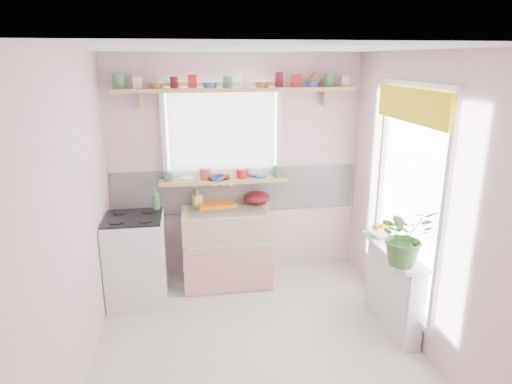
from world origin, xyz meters
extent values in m
plane|color=silver|center=(0.00, 0.00, 0.00)|extent=(3.20, 3.20, 0.00)
plane|color=white|center=(0.00, 0.00, 2.50)|extent=(3.20, 3.20, 0.00)
plane|color=beige|center=(0.00, 1.60, 1.25)|extent=(2.80, 0.00, 2.80)
plane|color=beige|center=(0.00, -1.60, 1.25)|extent=(2.80, 0.00, 2.80)
plane|color=beige|center=(-1.40, 0.00, 1.25)|extent=(0.00, 3.20, 3.20)
plane|color=beige|center=(1.40, 0.00, 1.25)|extent=(0.00, 3.20, 3.20)
cube|color=white|center=(0.00, 1.59, 1.00)|extent=(2.74, 0.03, 0.50)
cube|color=#D28893|center=(0.00, 1.58, 0.80)|extent=(2.74, 0.02, 0.12)
cube|color=white|center=(-0.15, 1.60, 1.65)|extent=(1.20, 0.01, 1.00)
cube|color=white|center=(-0.15, 1.53, 1.65)|extent=(1.15, 0.02, 0.95)
cube|color=white|center=(1.40, 0.20, 1.25)|extent=(0.01, 1.10, 1.90)
cube|color=yellow|center=(1.31, 0.20, 2.06)|extent=(0.03, 1.20, 0.28)
cube|color=white|center=(-0.15, 1.30, 0.28)|extent=(0.85, 0.55, 0.55)
cube|color=#D7523F|center=(-0.15, 1.02, 0.28)|extent=(0.95, 0.02, 0.53)
cube|color=beige|center=(-0.15, 1.30, 0.70)|extent=(0.95, 0.55, 0.30)
cylinder|color=silver|center=(-0.15, 1.55, 1.10)|extent=(0.03, 0.22, 0.03)
cube|color=white|center=(-1.10, 1.05, 0.45)|extent=(0.58, 0.58, 0.90)
cube|color=black|center=(-1.10, 1.05, 0.91)|extent=(0.56, 0.56, 0.02)
cylinder|color=black|center=(-1.24, 0.91, 0.92)|extent=(0.14, 0.14, 0.01)
cylinder|color=black|center=(-0.96, 0.91, 0.92)|extent=(0.14, 0.14, 0.01)
cylinder|color=black|center=(-1.24, 1.19, 0.92)|extent=(0.14, 0.14, 0.01)
cylinder|color=black|center=(-0.96, 1.19, 0.92)|extent=(0.14, 0.14, 0.01)
cube|color=white|center=(1.30, 0.20, 0.38)|extent=(0.15, 0.90, 0.75)
cube|color=white|center=(1.27, 0.20, 0.76)|extent=(0.22, 0.95, 0.03)
cube|color=tan|center=(-0.15, 1.48, 1.14)|extent=(1.40, 0.22, 0.04)
cube|color=tan|center=(0.00, 1.47, 2.12)|extent=(2.52, 0.24, 0.04)
cylinder|color=#3F7F4C|center=(-1.18, 1.47, 2.20)|extent=(0.11, 0.11, 0.12)
cylinder|color=silver|center=(-1.00, 1.47, 2.20)|extent=(0.11, 0.11, 0.12)
cylinder|color=#A55133|center=(-0.82, 1.47, 2.17)|extent=(0.11, 0.11, 0.06)
cylinder|color=#590F14|center=(-0.64, 1.47, 2.20)|extent=(0.11, 0.11, 0.12)
cylinder|color=red|center=(-0.45, 1.47, 2.20)|extent=(0.11, 0.11, 0.12)
cylinder|color=#3359A5|center=(-0.27, 1.47, 2.17)|extent=(0.11, 0.11, 0.06)
cylinder|color=#3F7F4C|center=(-0.09, 1.47, 2.20)|extent=(0.11, 0.11, 0.12)
cylinder|color=silver|center=(0.09, 1.47, 2.20)|extent=(0.11, 0.11, 0.12)
cylinder|color=#A55133|center=(0.27, 1.47, 2.17)|extent=(0.11, 0.11, 0.06)
cylinder|color=#590F14|center=(0.45, 1.47, 2.20)|extent=(0.11, 0.11, 0.12)
cylinder|color=red|center=(0.64, 1.47, 2.20)|extent=(0.11, 0.11, 0.12)
cylinder|color=#3359A5|center=(0.82, 1.47, 2.17)|extent=(0.11, 0.11, 0.06)
cylinder|color=#3F7F4C|center=(1.00, 1.47, 2.20)|extent=(0.11, 0.11, 0.12)
cylinder|color=silver|center=(1.18, 1.47, 2.20)|extent=(0.11, 0.11, 0.12)
cylinder|color=#3F7F4C|center=(-0.77, 1.48, 1.22)|extent=(0.11, 0.11, 0.12)
cylinder|color=silver|center=(-0.56, 1.48, 1.22)|extent=(0.11, 0.11, 0.12)
cylinder|color=#A55133|center=(-0.36, 1.48, 1.19)|extent=(0.11, 0.11, 0.06)
cylinder|color=#590F14|center=(-0.15, 1.48, 1.22)|extent=(0.11, 0.11, 0.12)
cylinder|color=red|center=(0.06, 1.48, 1.22)|extent=(0.11, 0.11, 0.12)
cylinder|color=#3359A5|center=(0.26, 1.48, 1.19)|extent=(0.11, 0.11, 0.06)
cylinder|color=#3F7F4C|center=(0.47, 1.48, 1.22)|extent=(0.11, 0.11, 0.12)
cube|color=orange|center=(-0.24, 1.50, 0.87)|extent=(0.45, 0.37, 0.04)
ellipsoid|color=#5A0F17|center=(0.22, 1.50, 0.92)|extent=(0.38, 0.38, 0.14)
imported|color=#346B2B|center=(1.21, -0.11, 1.03)|extent=(0.49, 0.44, 0.50)
imported|color=white|center=(1.29, 0.51, 0.81)|extent=(0.30, 0.30, 0.07)
imported|color=#2D5C24|center=(1.21, -0.20, 0.88)|extent=(0.13, 0.10, 0.22)
imported|color=#CBBB5A|center=(-0.45, 1.50, 0.95)|extent=(0.12, 0.12, 0.21)
imported|color=beige|center=(0.16, 1.54, 1.21)|extent=(0.17, 0.17, 0.10)
imported|color=#304D9E|center=(-0.23, 1.42, 1.19)|extent=(0.19, 0.19, 0.05)
imported|color=#AB4D34|center=(0.86, 1.53, 2.22)|extent=(0.17, 0.17, 0.16)
imported|color=#3E7C48|center=(-0.88, 1.27, 1.03)|extent=(0.09, 0.09, 0.22)
sphere|color=orange|center=(1.29, 0.51, 0.87)|extent=(0.08, 0.08, 0.08)
sphere|color=orange|center=(1.35, 0.54, 0.87)|extent=(0.08, 0.08, 0.08)
sphere|color=orange|center=(1.24, 0.53, 0.87)|extent=(0.08, 0.08, 0.08)
cylinder|color=yellow|center=(1.31, 0.46, 0.88)|extent=(0.18, 0.04, 0.10)
camera|label=1|loc=(-0.55, -3.37, 2.43)|focal=32.00mm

